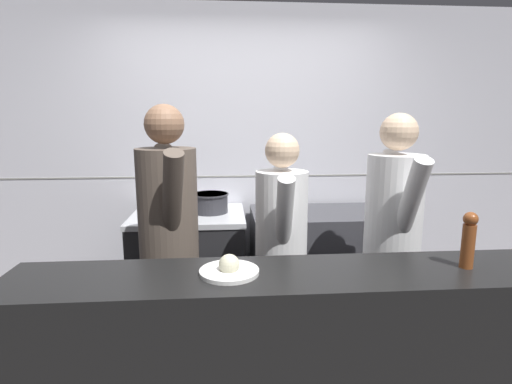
# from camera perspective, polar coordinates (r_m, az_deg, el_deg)

# --- Properties ---
(wall_back_tiled) EXTENTS (8.00, 0.06, 2.60)m
(wall_back_tiled) POSITION_cam_1_polar(r_m,az_deg,el_deg) (3.55, -1.60, 4.75)
(wall_back_tiled) COLOR silver
(wall_back_tiled) RESTS_ON ground_plane
(oven_range) EXTENTS (0.89, 0.71, 0.91)m
(oven_range) POSITION_cam_1_polar(r_m,az_deg,el_deg) (3.36, -9.39, -10.57)
(oven_range) COLOR #232326
(oven_range) RESTS_ON ground_plane
(prep_counter) EXTENTS (1.10, 0.65, 0.90)m
(prep_counter) POSITION_cam_1_polar(r_m,az_deg,el_deg) (3.44, 8.83, -10.19)
(prep_counter) COLOR #38383D
(prep_counter) RESTS_ON ground_plane
(pass_counter) EXTENTS (2.55, 0.45, 0.99)m
(pass_counter) POSITION_cam_1_polar(r_m,az_deg,el_deg) (2.05, 5.18, -24.37)
(pass_counter) COLOR black
(pass_counter) RESTS_ON ground_plane
(stock_pot) EXTENTS (0.24, 0.24, 0.16)m
(stock_pot) POSITION_cam_1_polar(r_m,az_deg,el_deg) (3.25, -12.76, -1.50)
(stock_pot) COLOR #2D2D33
(stock_pot) RESTS_ON oven_range
(sauce_pot) EXTENTS (0.30, 0.30, 0.15)m
(sauce_pot) POSITION_cam_1_polar(r_m,az_deg,el_deg) (3.22, -6.57, -1.47)
(sauce_pot) COLOR #2D2D33
(sauce_pot) RESTS_ON oven_range
(mixing_bowl_steel) EXTENTS (0.21, 0.21, 0.09)m
(mixing_bowl_steel) POSITION_cam_1_polar(r_m,az_deg,el_deg) (3.30, 4.74, -1.95)
(mixing_bowl_steel) COLOR #B7BABF
(mixing_bowl_steel) RESTS_ON prep_counter
(plated_dish_main) EXTENTS (0.26, 0.26, 0.09)m
(plated_dish_main) POSITION_cam_1_polar(r_m,az_deg,el_deg) (1.79, -3.85, -10.90)
(plated_dish_main) COLOR white
(plated_dish_main) RESTS_ON pass_counter
(pepper_mill) EXTENTS (0.06, 0.06, 0.26)m
(pepper_mill) POSITION_cam_1_polar(r_m,az_deg,el_deg) (2.06, 28.10, -5.91)
(pepper_mill) COLOR brown
(pepper_mill) RESTS_ON pass_counter
(chef_head_cook) EXTENTS (0.44, 0.76, 1.74)m
(chef_head_cook) POSITION_cam_1_polar(r_m,az_deg,el_deg) (2.48, -12.34, -5.93)
(chef_head_cook) COLOR black
(chef_head_cook) RESTS_ON ground_plane
(chef_sous) EXTENTS (0.34, 0.69, 1.57)m
(chef_sous) POSITION_cam_1_polar(r_m,az_deg,el_deg) (2.51, 3.60, -7.68)
(chef_sous) COLOR black
(chef_sous) RESTS_ON ground_plane
(chef_line) EXTENTS (0.35, 0.73, 1.69)m
(chef_line) POSITION_cam_1_polar(r_m,az_deg,el_deg) (2.63, 18.88, -5.91)
(chef_line) COLOR black
(chef_line) RESTS_ON ground_plane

